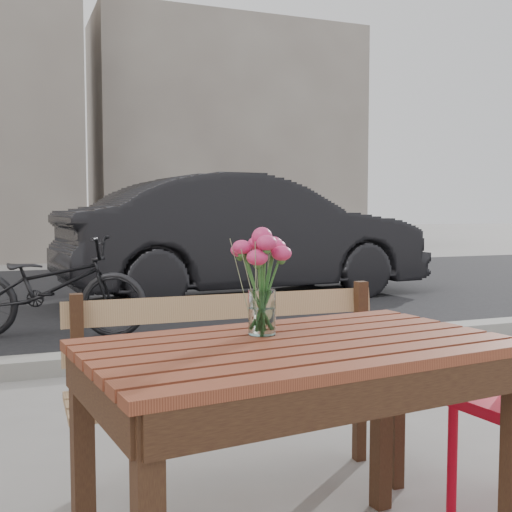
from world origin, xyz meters
The scene contains 7 objects.
street centered at (0.00, 5.06, 0.03)m, with size 30.00×8.12×0.12m.
backdrop_buildings centered at (0.17, 14.40, 3.60)m, with size 15.50×4.00×8.00m.
main_table centered at (0.16, 0.09, 0.62)m, with size 1.29×0.84×0.75m.
main_bench centered at (0.23, 0.83, 0.50)m, with size 1.34×0.42×0.83m.
main_vase centered at (0.10, 0.22, 0.95)m, with size 0.18×0.18×0.33m.
parked_car centered at (2.25, 6.15, 0.78)m, with size 1.64×4.71×1.55m, color black.
bicycle centered at (-0.28, 4.30, 0.45)m, with size 0.60×1.71×0.90m, color black.
Camera 1 is at (-0.62, -1.57, 1.13)m, focal length 45.00 mm.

